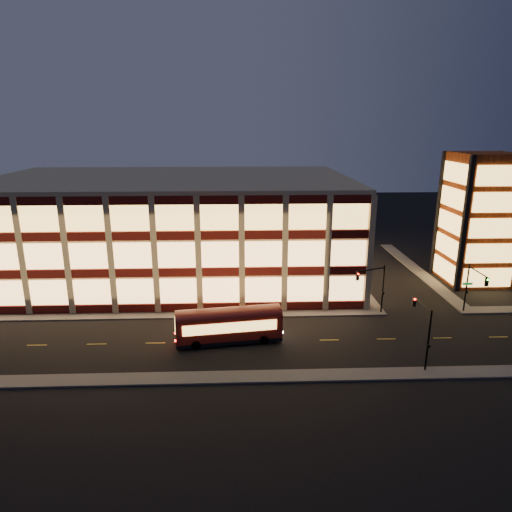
{
  "coord_description": "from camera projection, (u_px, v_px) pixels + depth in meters",
  "views": [
    {
      "loc": [
        6.68,
        -48.85,
        21.61
      ],
      "look_at": [
        8.88,
        8.0,
        5.16
      ],
      "focal_mm": 32.0,
      "sensor_mm": 36.0,
      "label": 1
    }
  ],
  "objects": [
    {
      "name": "sidewalk_office_south",
      "position": [
        157.0,
        315.0,
        53.48
      ],
      "size": [
        54.0,
        2.0,
        0.15
      ],
      "primitive_type": "cube",
      "color": "#514F4C",
      "rests_on": "ground"
    },
    {
      "name": "sidewalk_near",
      "position": [
        165.0,
        379.0,
        40.15
      ],
      "size": [
        100.0,
        2.0,
        0.15
      ],
      "primitive_type": "cube",
      "color": "#514F4C",
      "rests_on": "ground"
    },
    {
      "name": "ground",
      "position": [
        182.0,
        319.0,
        52.65
      ],
      "size": [
        200.0,
        200.0,
        0.0
      ],
      "primitive_type": "plane",
      "color": "black",
      "rests_on": "ground"
    },
    {
      "name": "trolley_bus",
      "position": [
        229.0,
        323.0,
        46.66
      ],
      "size": [
        11.02,
        4.15,
        3.64
      ],
      "rotation": [
        0.0,
        0.0,
        0.14
      ],
      "color": "maroon",
      "rests_on": "ground"
    },
    {
      "name": "stair_tower",
      "position": [
        479.0,
        219.0,
        63.11
      ],
      "size": [
        8.6,
        8.6,
        18.0
      ],
      "color": "#8C3814",
      "rests_on": "ground"
    },
    {
      "name": "office_building",
      "position": [
        173.0,
        226.0,
        66.76
      ],
      "size": [
        50.45,
        30.45,
        14.5
      ],
      "color": "tan",
      "rests_on": "ground"
    },
    {
      "name": "traffic_signal_far",
      "position": [
        374.0,
        282.0,
        52.56
      ],
      "size": [
        3.79,
        1.87,
        6.0
      ],
      "color": "black",
      "rests_on": "ground"
    },
    {
      "name": "traffic_signal_near",
      "position": [
        423.0,
        323.0,
        41.79
      ],
      "size": [
        0.32,
        4.45,
        6.0
      ],
      "color": "black",
      "rests_on": "ground"
    },
    {
      "name": "sidewalk_office_east",
      "position": [
        346.0,
        271.0,
        69.8
      ],
      "size": [
        2.0,
        30.0,
        0.15
      ],
      "primitive_type": "cube",
      "color": "#514F4C",
      "rests_on": "ground"
    },
    {
      "name": "traffic_signal_right",
      "position": [
        474.0,
        283.0,
        52.16
      ],
      "size": [
        1.2,
        4.37,
        6.0
      ],
      "color": "black",
      "rests_on": "ground"
    },
    {
      "name": "sidewalk_tower_west",
      "position": [
        416.0,
        270.0,
        70.21
      ],
      "size": [
        2.0,
        30.0,
        0.15
      ],
      "primitive_type": "cube",
      "color": "#514F4C",
      "rests_on": "ground"
    }
  ]
}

